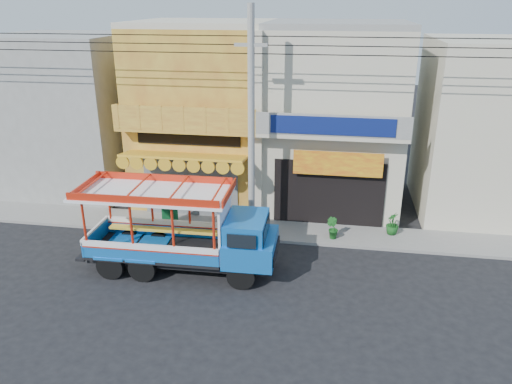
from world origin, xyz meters
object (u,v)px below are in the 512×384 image
potted_plant_b (332,228)px  utility_pole (255,116)px  potted_plant_c (392,224)px  green_sign (170,214)px  songthaew_truck (194,232)px

potted_plant_b → utility_pole: bearing=40.5°
potted_plant_b → potted_plant_c: potted_plant_c is taller
utility_pole → potted_plant_c: size_ratio=30.55×
green_sign → potted_plant_c: size_ratio=1.14×
songthaew_truck → potted_plant_b: (4.78, 3.22, -1.00)m
utility_pole → songthaew_truck: (-1.69, -2.95, -3.48)m
songthaew_truck → green_sign: bearing=120.9°
songthaew_truck → potted_plant_b: songthaew_truck is taller
utility_pole → potted_plant_c: utility_pole is taller
green_sign → potted_plant_b: green_sign is taller
utility_pole → songthaew_truck: 4.86m
songthaew_truck → potted_plant_b: size_ratio=8.07×
green_sign → potted_plant_c: (9.30, 0.48, 0.02)m
green_sign → potted_plant_c: bearing=2.9°
songthaew_truck → potted_plant_c: songthaew_truck is taller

